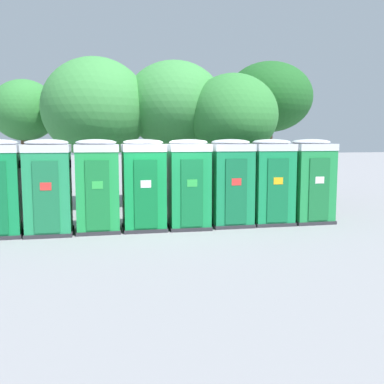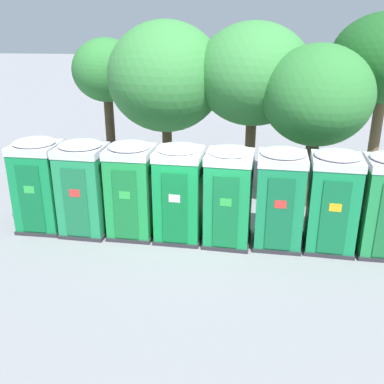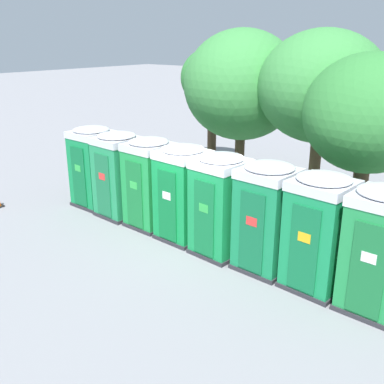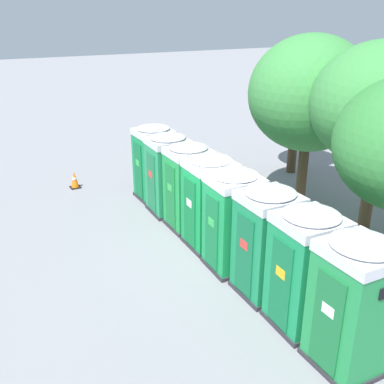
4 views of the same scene
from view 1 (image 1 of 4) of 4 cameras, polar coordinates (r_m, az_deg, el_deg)
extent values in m
plane|color=gray|center=(13.11, -3.44, -4.45)|extent=(120.00, 120.00, 0.00)
cube|color=#2D2D33|center=(12.95, -23.21, -4.91)|extent=(1.23, 1.23, 0.10)
cube|color=black|center=(12.64, -21.00, 3.31)|extent=(0.03, 0.36, 0.20)
cube|color=#2D2D33|center=(12.73, -17.58, -4.87)|extent=(1.29, 1.28, 0.10)
cube|color=#228F54|center=(12.56, -17.76, 0.05)|extent=(1.23, 1.22, 2.10)
cube|color=#1A6F42|center=(11.99, -18.03, -0.63)|extent=(0.64, 0.07, 1.85)
cube|color=red|center=(11.94, -18.09, 0.67)|extent=(0.28, 0.03, 0.20)
cube|color=black|center=(12.45, -15.18, 3.48)|extent=(0.05, 0.36, 0.20)
cube|color=silver|center=(12.48, -17.95, 5.30)|extent=(1.27, 1.25, 0.20)
ellipsoid|color=silver|center=(12.48, -17.98, 5.99)|extent=(1.21, 1.19, 0.18)
cube|color=#2D2D33|center=(12.75, -11.83, -4.68)|extent=(1.24, 1.25, 0.10)
cube|color=green|center=(12.58, -11.95, 0.24)|extent=(1.18, 1.19, 2.10)
cube|color=#177535|center=(12.01, -11.89, -0.43)|extent=(0.62, 0.06, 1.85)
cube|color=green|center=(11.96, -11.92, 0.87)|extent=(0.28, 0.02, 0.20)
cube|color=black|center=(12.54, -9.41, 3.65)|extent=(0.04, 0.36, 0.20)
cube|color=silver|center=(12.50, -12.08, 5.48)|extent=(1.21, 1.23, 0.20)
ellipsoid|color=silver|center=(12.50, -12.09, 6.17)|extent=(1.15, 1.17, 0.18)
cube|color=#2D2D33|center=(12.81, -6.10, -4.51)|extent=(1.27, 1.27, 0.10)
cube|color=#129143|center=(12.64, -6.17, 0.38)|extent=(1.21, 1.21, 2.10)
cube|color=#0E7134|center=(12.08, -5.87, -0.28)|extent=(0.63, 0.07, 1.85)
cube|color=white|center=(12.03, -5.88, 1.02)|extent=(0.28, 0.03, 0.20)
cube|color=black|center=(12.66, -3.59, 3.75)|extent=(0.05, 0.36, 0.20)
cube|color=silver|center=(12.57, -6.23, 5.60)|extent=(1.24, 1.25, 0.20)
ellipsoid|color=silver|center=(12.57, -6.24, 6.28)|extent=(1.18, 1.19, 0.18)
cube|color=#2D2D33|center=(12.97, -0.47, -4.33)|extent=(1.26, 1.29, 0.10)
cube|color=#179048|center=(12.81, -0.47, 0.50)|extent=(1.20, 1.23, 2.10)
cube|color=#127038|center=(12.25, 0.02, -0.14)|extent=(0.61, 0.08, 1.85)
cube|color=green|center=(12.20, 0.04, 1.13)|extent=(0.28, 0.03, 0.20)
cube|color=black|center=(12.86, 2.02, 3.81)|extent=(0.06, 0.36, 0.20)
cube|color=silver|center=(12.73, -0.48, 5.65)|extent=(1.24, 1.27, 0.20)
ellipsoid|color=silver|center=(12.73, -0.48, 6.33)|extent=(1.18, 1.21, 0.18)
cube|color=#2D2D33|center=(13.38, 4.81, -4.02)|extent=(1.27, 1.27, 0.10)
cube|color=#17844C|center=(13.21, 4.86, 0.67)|extent=(1.21, 1.21, 2.10)
cube|color=#12673B|center=(12.67, 5.64, 0.06)|extent=(0.63, 0.07, 1.85)
cube|color=red|center=(12.62, 5.68, 1.29)|extent=(0.28, 0.02, 0.20)
cube|color=black|center=(13.34, 7.28, 3.87)|extent=(0.05, 0.36, 0.20)
cube|color=silver|center=(13.14, 4.91, 5.67)|extent=(1.24, 1.24, 0.20)
ellipsoid|color=silver|center=(13.14, 4.92, 6.32)|extent=(1.18, 1.18, 0.18)
cube|color=#2D2D33|center=(13.82, 9.86, -3.75)|extent=(1.30, 1.30, 0.10)
cube|color=#168A4C|center=(13.66, 9.95, 0.79)|extent=(1.24, 1.23, 2.10)
cube|color=#116C3B|center=(13.13, 10.85, 0.20)|extent=(0.63, 0.08, 1.85)
cube|color=yellow|center=(13.08, 10.90, 1.39)|extent=(0.28, 0.03, 0.20)
cube|color=black|center=(13.82, 12.29, 3.87)|extent=(0.05, 0.36, 0.20)
cube|color=silver|center=(13.59, 10.05, 5.62)|extent=(1.28, 1.27, 0.20)
ellipsoid|color=silver|center=(13.59, 10.06, 6.25)|extent=(1.21, 1.21, 0.18)
cube|color=#2D2D33|center=(14.34, 14.59, -3.48)|extent=(1.29, 1.26, 0.10)
cube|color=#208C44|center=(14.19, 14.72, 0.89)|extent=(1.23, 1.20, 2.10)
cube|color=#196D35|center=(13.68, 15.85, 0.33)|extent=(0.64, 0.06, 1.85)
cube|color=white|center=(13.64, 15.92, 1.47)|extent=(0.28, 0.02, 0.20)
cube|color=black|center=(14.42, 16.92, 3.84)|extent=(0.04, 0.36, 0.20)
cube|color=silver|center=(14.12, 14.87, 5.54)|extent=(1.26, 1.23, 0.20)
ellipsoid|color=silver|center=(14.12, 14.88, 6.15)|extent=(1.20, 1.17, 0.18)
cylinder|color=brown|center=(16.88, -2.24, 3.06)|extent=(0.34, 0.34, 2.91)
ellipsoid|color=#3D8C42|center=(16.89, -2.28, 11.00)|extent=(3.66, 3.66, 3.20)
cylinder|color=brown|center=(19.08, 9.60, 4.23)|extent=(0.36, 0.36, 3.46)
ellipsoid|color=#1E5B23|center=(19.13, 9.75, 11.78)|extent=(3.54, 3.54, 2.86)
cylinder|color=#4C3826|center=(16.71, -11.96, 2.45)|extent=(0.33, 0.33, 2.66)
ellipsoid|color=#3D8C42|center=(16.70, -12.16, 10.39)|extent=(3.81, 3.81, 3.57)
cylinder|color=#4C3826|center=(18.57, -20.24, 3.11)|extent=(0.36, 0.36, 2.99)
ellipsoid|color=#337F38|center=(18.58, -20.51, 9.70)|extent=(2.51, 2.51, 2.32)
cylinder|color=#4C3826|center=(16.16, 5.15, 2.29)|extent=(0.39, 0.39, 2.58)
ellipsoid|color=#337F38|center=(16.13, 5.23, 9.70)|extent=(3.18, 3.18, 2.90)
camera|label=2|loc=(4.95, 52.06, 40.87)|focal=42.00mm
camera|label=3|loc=(10.30, 52.90, 18.58)|focal=42.00mm
camera|label=4|loc=(13.55, 46.01, 19.30)|focal=42.00mm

